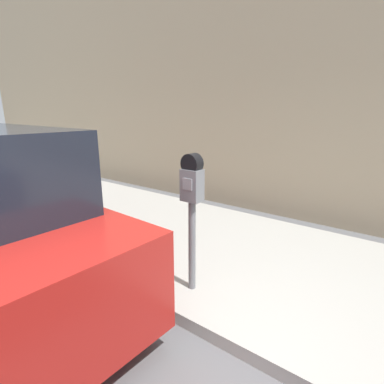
# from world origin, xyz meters

# --- Properties ---
(sidewalk) EXTENTS (24.00, 2.80, 0.13)m
(sidewalk) POSITION_xyz_m (0.00, 2.20, 0.06)
(sidewalk) COLOR #ADAAA3
(sidewalk) RESTS_ON ground_plane
(parking_meter) EXTENTS (0.19, 0.14, 1.37)m
(parking_meter) POSITION_xyz_m (-0.55, 1.20, 1.07)
(parking_meter) COLOR slate
(parking_meter) RESTS_ON sidewalk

